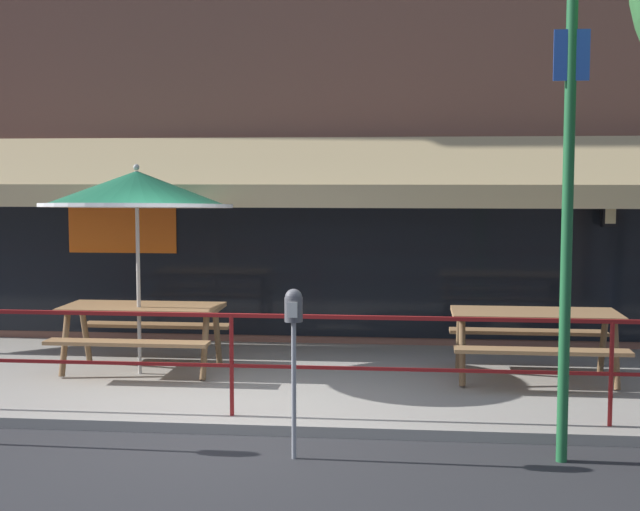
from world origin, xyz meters
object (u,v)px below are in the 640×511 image
object	(u,v)px
street_sign_pole	(568,176)
picnic_table_left	(142,319)
parking_meter_far	(294,322)
picnic_table_centre	(535,326)
patio_umbrella_left	(137,191)

from	to	relation	value
street_sign_pole	picnic_table_left	bearing A→B (deg)	149.67
picnic_table_left	parking_meter_far	size ratio (longest dim) A/B	1.27
picnic_table_centre	patio_umbrella_left	world-z (taller)	patio_umbrella_left
parking_meter_far	street_sign_pole	xyz separation A→B (m)	(2.20, 0.15, 1.19)
patio_umbrella_left	parking_meter_far	xyz separation A→B (m)	(2.11, -2.55, -1.03)
picnic_table_left	patio_umbrella_left	size ratio (longest dim) A/B	0.76
picnic_table_left	picnic_table_centre	world-z (taller)	same
picnic_table_centre	patio_umbrella_left	bearing A→B (deg)	-178.45
picnic_table_left	parking_meter_far	xyz separation A→B (m)	(2.11, -2.67, 0.44)
picnic_table_centre	parking_meter_far	xyz separation A→B (m)	(-2.31, -2.67, 0.44)
picnic_table_centre	street_sign_pole	size ratio (longest dim) A/B	0.39
street_sign_pole	parking_meter_far	bearing A→B (deg)	-176.01
picnic_table_centre	street_sign_pole	xyz separation A→B (m)	(-0.11, -2.51, 1.64)
picnic_table_centre	parking_meter_far	distance (m)	3.55
picnic_table_centre	parking_meter_far	size ratio (longest dim) A/B	1.27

